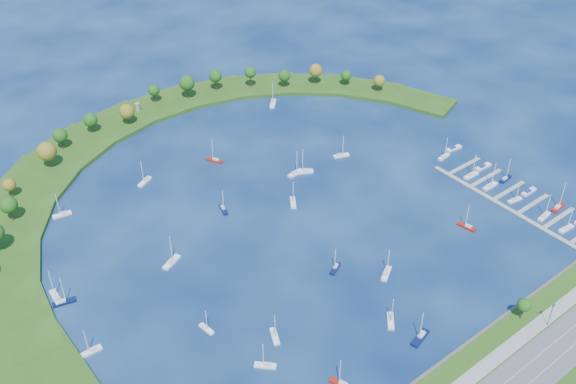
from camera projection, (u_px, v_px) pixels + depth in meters
ground at (286, 208)px, 298.83m from camera, size 700.00×700.00×0.00m
south_shoreline at (515, 382)px, 220.51m from camera, size 420.00×43.10×11.60m
breakwater at (142, 194)px, 305.82m from camera, size 286.74×247.64×2.00m
breakwater_trees at (150, 125)px, 337.80m from camera, size 239.74×94.85×14.35m
harbor_tower at (138, 107)px, 365.99m from camera, size 2.60×2.60×4.62m
dock_system at (515, 201)px, 302.86m from camera, size 24.28×82.00×1.60m
moored_boat_0 at (420, 337)px, 236.33m from camera, size 9.81×4.85×13.89m
moored_boat_1 at (223, 209)px, 297.08m from camera, size 4.35×8.04×11.39m
moored_boat_2 at (293, 202)px, 301.32m from camera, size 6.71×8.31×12.42m
moored_boat_3 at (64, 301)px, 250.52m from camera, size 8.98×4.51×12.72m
moored_boat_4 at (304, 171)px, 321.32m from camera, size 9.25×6.66×13.45m
moored_boat_5 at (341, 383)px, 220.12m from camera, size 4.96×8.42×11.96m
moored_boat_6 at (335, 268)px, 265.77m from camera, size 7.70×5.37×11.13m
moored_boat_7 at (215, 160)px, 329.37m from camera, size 6.07×8.46×12.30m
moored_boat_8 at (56, 297)px, 252.45m from camera, size 3.17×9.31×13.46m
moored_boat_9 at (145, 181)px, 314.55m from camera, size 8.77×6.10×12.68m
moored_boat_10 at (171, 262)px, 268.60m from camera, size 9.50×6.15×13.60m
moored_boat_11 at (206, 328)px, 239.89m from camera, size 2.75×6.97×9.96m
moored_boat_12 at (386, 273)px, 263.21m from camera, size 8.54×6.39×12.52m
moored_boat_13 at (273, 103)px, 376.89m from camera, size 8.77×8.84×14.30m
moored_boat_14 at (265, 365)px, 226.40m from camera, size 6.85×6.91×11.18m
moored_boat_15 at (467, 226)px, 287.08m from camera, size 3.80×8.51×12.09m
moored_boat_16 at (296, 173)px, 320.18m from camera, size 8.91×3.28×12.81m
moored_boat_17 at (341, 155)px, 332.94m from camera, size 8.42×4.91×11.96m
moored_boat_18 at (275, 335)px, 237.00m from camera, size 5.36×8.12×11.65m
moored_boat_19 at (62, 214)px, 293.99m from camera, size 8.53×3.67×12.13m
moored_boat_20 at (91, 351)px, 231.35m from camera, size 7.87×2.39×11.48m
moored_boat_21 at (391, 320)px, 242.98m from camera, size 7.27×7.62×12.10m
docked_boat_0 at (566, 228)px, 286.05m from camera, size 8.19×2.95×11.79m
docked_boat_2 at (544, 216)px, 292.97m from camera, size 8.47×3.39×12.11m
docked_boat_3 at (558, 207)px, 298.17m from camera, size 9.50×4.03×13.54m
docked_boat_4 at (515, 199)px, 302.82m from camera, size 7.71×3.28×10.98m
docked_boat_5 at (529, 192)px, 308.11m from camera, size 8.85×2.51×1.80m
docked_boat_6 at (490, 185)px, 311.56m from camera, size 8.82×2.65×12.89m
docked_boat_7 at (505, 178)px, 316.33m from camera, size 8.20×3.19×11.75m
docked_boat_8 at (471, 175)px, 318.70m from camera, size 8.52×2.55×12.46m
docked_boat_9 at (483, 167)px, 324.78m from camera, size 9.51×3.14×1.91m
docked_boat_10 at (444, 156)px, 332.03m from camera, size 7.90×3.02×11.32m
docked_boat_11 at (454, 148)px, 338.46m from camera, size 9.34×3.59×1.86m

